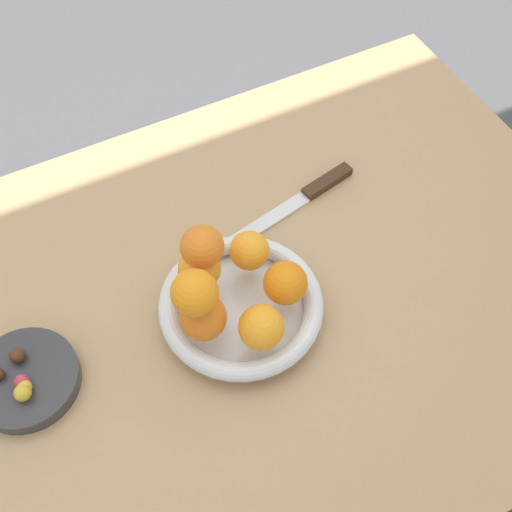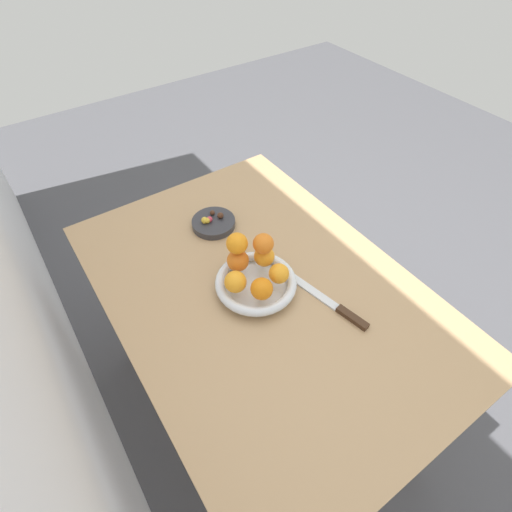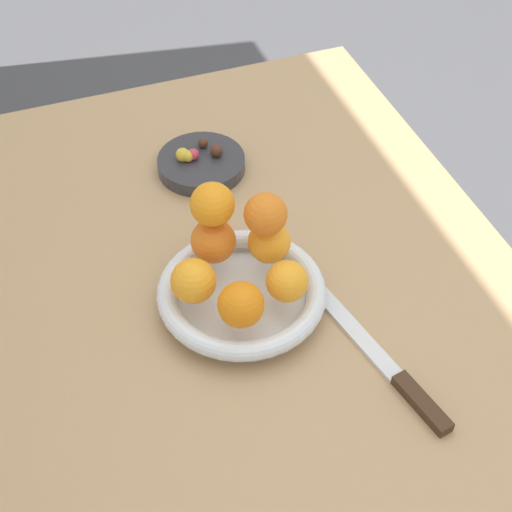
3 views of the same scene
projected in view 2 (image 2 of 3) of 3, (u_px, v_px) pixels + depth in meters
The scene contains 17 objects.
ground_plane at pixel (260, 402), 1.63m from camera, with size 6.00×6.00×0.00m, color #4C4C51.
dining_table at pixel (261, 307), 1.15m from camera, with size 1.10×0.76×0.74m.
fruit_bowl at pixel (256, 283), 1.07m from camera, with size 0.22×0.22×0.04m.
candy_dish at pixel (214, 223), 1.26m from camera, with size 0.14×0.14×0.02m, color #333338.
orange_0 at pixel (264, 256), 1.08m from camera, with size 0.06×0.06×0.06m, color orange.
orange_1 at pixel (238, 261), 1.07m from camera, with size 0.06×0.06×0.06m, color orange.
orange_2 at pixel (235, 282), 1.02m from camera, with size 0.06×0.06×0.06m, color orange.
orange_3 at pixel (262, 289), 1.00m from camera, with size 0.06×0.06×0.06m, color orange.
orange_4 at pixel (279, 273), 1.04m from camera, with size 0.05×0.05×0.05m, color orange.
orange_5 at pixel (237, 243), 1.03m from camera, with size 0.06×0.06×0.06m, color orange.
orange_6 at pixel (263, 244), 1.03m from camera, with size 0.06×0.06×0.06m, color orange.
candy_ball_0 at pixel (205, 220), 1.23m from camera, with size 0.02×0.02×0.02m, color gold.
candy_ball_1 at pixel (212, 213), 1.26m from camera, with size 0.02×0.02×0.02m, color #472819.
candy_ball_2 at pixel (208, 220), 1.24m from camera, with size 0.02×0.02×0.02m, color gold.
candy_ball_3 at pixel (210, 219), 1.24m from camera, with size 0.02×0.02×0.02m, color #C6384C.
candy_ball_4 at pixel (220, 215), 1.25m from camera, with size 0.02×0.02×0.02m, color #472819.
knife at pixel (333, 304), 1.05m from camera, with size 0.26×0.07×0.01m.
Camera 2 is at (-0.56, 0.40, 1.59)m, focal length 28.00 mm.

